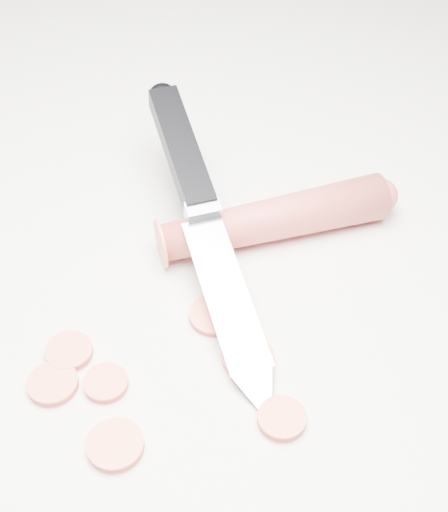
% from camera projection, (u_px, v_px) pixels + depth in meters
% --- Properties ---
extents(ground, '(2.40, 2.40, 0.00)m').
position_uv_depth(ground, '(198.00, 315.00, 0.49)').
color(ground, silver).
rests_on(ground, ground).
extents(carrot, '(0.15, 0.14, 0.03)m').
position_uv_depth(carrot, '(274.00, 219.00, 0.53)').
color(carrot, '#B93C36').
rests_on(carrot, ground).
extents(carrot_slice_0, '(0.03, 0.03, 0.01)m').
position_uv_depth(carrot_slice_0, '(53.00, 384.00, 0.45)').
color(carrot_slice_0, '#F16B47').
rests_on(carrot_slice_0, ground).
extents(carrot_slice_1, '(0.03, 0.03, 0.01)m').
position_uv_depth(carrot_slice_1, '(115.00, 445.00, 0.42)').
color(carrot_slice_1, '#F16B47').
rests_on(carrot_slice_1, ground).
extents(carrot_slice_2, '(0.04, 0.04, 0.01)m').
position_uv_depth(carrot_slice_2, '(214.00, 315.00, 0.49)').
color(carrot_slice_2, '#F16B47').
rests_on(carrot_slice_2, ground).
extents(carrot_slice_3, '(0.03, 0.03, 0.01)m').
position_uv_depth(carrot_slice_3, '(248.00, 357.00, 0.46)').
color(carrot_slice_3, '#F16B47').
rests_on(carrot_slice_3, ground).
extents(carrot_slice_4, '(0.03, 0.03, 0.01)m').
position_uv_depth(carrot_slice_4, '(282.00, 419.00, 0.43)').
color(carrot_slice_4, '#F16B47').
rests_on(carrot_slice_4, ground).
extents(carrot_slice_5, '(0.03, 0.03, 0.01)m').
position_uv_depth(carrot_slice_5, '(69.00, 352.00, 0.47)').
color(carrot_slice_5, '#F16B47').
rests_on(carrot_slice_5, ground).
extents(carrot_slice_6, '(0.03, 0.03, 0.01)m').
position_uv_depth(carrot_slice_6, '(106.00, 383.00, 0.45)').
color(carrot_slice_6, '#F16B47').
rests_on(carrot_slice_6, ground).
extents(kitchen_knife, '(0.21, 0.24, 0.08)m').
position_uv_depth(kitchen_knife, '(209.00, 227.00, 0.50)').
color(kitchen_knife, silver).
rests_on(kitchen_knife, ground).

